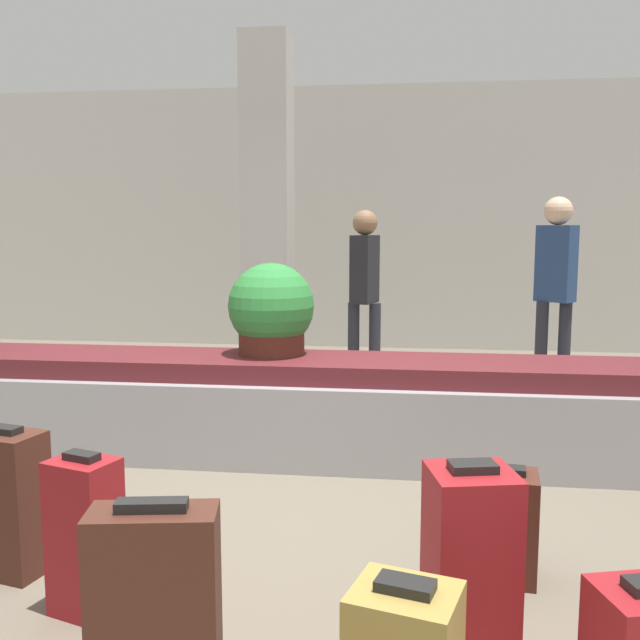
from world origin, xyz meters
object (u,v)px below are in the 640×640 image
suitcase_1 (4,502)px  traveler_1 (556,277)px  suitcase_0 (507,525)px  suitcase_5 (85,536)px  suitcase_6 (470,569)px  pillar (268,216)px  traveler_0 (365,282)px  suitcase_7 (156,636)px  potted_plant_1 (271,311)px

suitcase_1 → traveler_1: (3.01, 3.72, 0.75)m
suitcase_0 → suitcase_5: (-1.67, -0.49, 0.08)m
suitcase_1 → suitcase_6: 2.01m
suitcase_5 → traveler_1: size_ratio=0.37×
pillar → suitcase_0: size_ratio=6.45×
suitcase_6 → traveler_0: size_ratio=0.44×
suitcase_0 → suitcase_1: bearing=-167.8°
suitcase_7 → traveler_1: traveler_1 is taller
pillar → traveler_0: bearing=12.8°
suitcase_7 → potted_plant_1: (-0.23, 2.85, 0.58)m
pillar → traveler_1: (2.57, 0.05, -0.53)m
suitcase_1 → pillar: bearing=96.3°
suitcase_1 → traveler_0: (1.31, 3.87, 0.67)m
pillar → traveler_0: (0.87, 0.20, -0.61)m
suitcase_1 → suitcase_6: size_ratio=0.90×
suitcase_0 → traveler_1: 3.69m
suitcase_6 → traveler_1: size_ratio=0.41×
suitcase_7 → suitcase_1: bearing=127.2°
pillar → suitcase_5: 4.15m
suitcase_5 → potted_plant_1: potted_plant_1 is taller
suitcase_5 → traveler_1: traveler_1 is taller
traveler_0 → potted_plant_1: bearing=-176.3°
suitcase_7 → suitcase_6: bearing=21.6°
suitcase_1 → potted_plant_1: size_ratio=1.08×
pillar → suitcase_5: (0.07, -3.94, -1.29)m
suitcase_5 → suitcase_6: 1.47m
pillar → traveler_1: bearing=1.2°
suitcase_0 → traveler_0: size_ratio=0.30×
traveler_1 → potted_plant_1: bearing=-100.2°
suitcase_1 → suitcase_7: bearing=-30.1°
pillar → potted_plant_1: size_ratio=5.22×
suitcase_0 → potted_plant_1: size_ratio=0.81×
suitcase_0 → traveler_1: bearing=82.9°
pillar → suitcase_6: pillar is taller
suitcase_5 → suitcase_1: bearing=169.4°
suitcase_5 → potted_plant_1: bearing=99.3°
suitcase_6 → suitcase_0: bearing=59.6°
suitcase_1 → traveler_1: traveler_1 is taller
suitcase_6 → traveler_0: (-0.65, 4.31, 0.64)m
pillar → suitcase_5: bearing=-89.1°
suitcase_7 → potted_plant_1: 2.91m
suitcase_6 → potted_plant_1: 2.63m
suitcase_5 → traveler_0: 4.27m
traveler_0 → suitcase_7: bearing=-165.7°
pillar → suitcase_1: size_ratio=4.85×
suitcase_6 → potted_plant_1: bearing=103.8°
pillar → suitcase_1: (-0.44, -3.67, -1.28)m
potted_plant_1 → traveler_0: bearing=76.3°
pillar → suitcase_5: pillar is taller
suitcase_0 → suitcase_7: bearing=-126.4°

